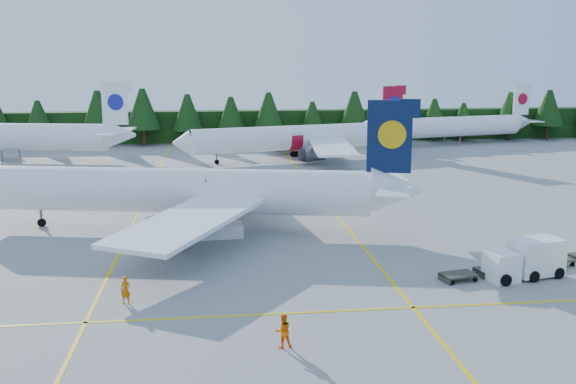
{
  "coord_description": "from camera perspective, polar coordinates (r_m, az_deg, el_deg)",
  "views": [
    {
      "loc": [
        -6.29,
        -42.78,
        15.11
      ],
      "look_at": [
        0.47,
        14.17,
        3.5
      ],
      "focal_mm": 40.0,
      "sensor_mm": 36.0,
      "label": 1
    }
  ],
  "objects": [
    {
      "name": "crew_a",
      "position": [
        42.49,
        -14.24,
        -8.46
      ],
      "size": [
        0.74,
        0.57,
        1.8
      ],
      "primitive_type": "imported",
      "rotation": [
        0.0,
        0.0,
        -0.23
      ],
      "color": "#D96504",
      "rests_on": "ground"
    },
    {
      "name": "crew_b",
      "position": [
        35.29,
        -0.44,
        -12.24
      ],
      "size": [
        1.01,
        0.84,
        1.87
      ],
      "primitive_type": "imported",
      "rotation": [
        0.0,
        0.0,
        3.3
      ],
      "color": "#FF6905",
      "rests_on": "ground"
    },
    {
      "name": "taxi_stripe_cross",
      "position": [
        40.26,
        2.77,
        -10.6
      ],
      "size": [
        80.0,
        0.25,
        0.01
      ],
      "primitive_type": "cube",
      "color": "yellow",
      "rests_on": "ground"
    },
    {
      "name": "airliner_far_right",
      "position": [
        122.5,
        13.31,
        5.66
      ],
      "size": [
        36.86,
        11.69,
        10.9
      ],
      "rotation": [
        0.0,
        0.0,
        0.24
      ],
      "color": "white",
      "rests_on": "ground"
    },
    {
      "name": "airliner_navy",
      "position": [
        59.35,
        -10.36,
        0.06
      ],
      "size": [
        40.62,
        33.08,
        11.95
      ],
      "rotation": [
        0.0,
        0.0,
        -0.21
      ],
      "color": "white",
      "rests_on": "ground"
    },
    {
      "name": "ground",
      "position": [
        45.81,
        1.52,
        -7.82
      ],
      "size": [
        320.0,
        320.0,
        0.0
      ],
      "primitive_type": "plane",
      "color": "#9A9A95",
      "rests_on": "ground"
    },
    {
      "name": "service_truck",
      "position": [
        48.83,
        20.26,
        -5.63
      ],
      "size": [
        6.03,
        3.28,
        2.76
      ],
      "rotation": [
        0.0,
        0.0,
        0.22
      ],
      "color": "silver",
      "rests_on": "ground"
    },
    {
      "name": "dolly_train",
      "position": [
        50.86,
        20.35,
        -6.04
      ],
      "size": [
        14.28,
        5.28,
        0.14
      ],
      "rotation": [
        0.0,
        0.0,
        0.21
      ],
      "color": "#363D2C",
      "rests_on": "ground"
    },
    {
      "name": "airliner_red",
      "position": [
        101.06,
        0.12,
        4.79
      ],
      "size": [
        38.03,
        30.89,
        11.29
      ],
      "rotation": [
        0.0,
        0.0,
        0.26
      ],
      "color": "white",
      "rests_on": "ground"
    },
    {
      "name": "taxi_stripe_a",
      "position": [
        65.03,
        -13.4,
        -2.3
      ],
      "size": [
        0.25,
        120.0,
        0.01
      ],
      "primitive_type": "cube",
      "color": "yellow",
      "rests_on": "ground"
    },
    {
      "name": "taxi_stripe_b",
      "position": [
        65.73,
        4.19,
        -1.87
      ],
      "size": [
        0.25,
        120.0,
        0.01
      ],
      "primitive_type": "cube",
      "color": "yellow",
      "rests_on": "ground"
    },
    {
      "name": "treeline_hedge",
      "position": [
        125.53,
        -3.89,
        5.88
      ],
      "size": [
        220.0,
        4.0,
        6.0
      ],
      "primitive_type": "cube",
      "color": "black",
      "rests_on": "ground"
    },
    {
      "name": "airstairs",
      "position": [
        57.2,
        -6.3,
        -3.06
      ],
      "size": [
        4.49,
        6.09,
        3.9
      ],
      "rotation": [
        0.0,
        0.0,
        0.07
      ],
      "color": "white",
      "rests_on": "ground"
    },
    {
      "name": "crew_c",
      "position": [
        51.78,
        20.74,
        -5.29
      ],
      "size": [
        0.66,
        0.82,
        1.72
      ],
      "primitive_type": "imported",
      "rotation": [
        0.0,
        0.0,
        1.29
      ],
      "color": "#FF3705",
      "rests_on": "ground"
    }
  ]
}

